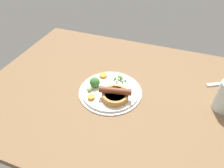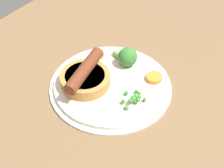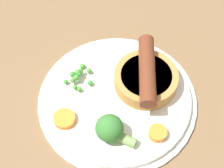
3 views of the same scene
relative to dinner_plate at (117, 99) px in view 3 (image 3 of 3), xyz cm
name	(u,v)px [view 3 (image 3 of 3)]	position (x,y,z in cm)	size (l,w,h in cm)	color
dining_table	(108,86)	(3.34, 2.30, -2.07)	(110.00, 80.00, 3.00)	brown
dinner_plate	(117,99)	(0.00, 0.00, 0.00)	(24.85, 24.85, 1.40)	silver
sausage_pudding	(146,78)	(3.20, -3.79, 2.65)	(12.15, 9.89, 4.90)	#BC8442
pea_pile	(78,76)	(1.74, 6.66, 1.80)	(5.28, 4.57, 1.80)	#4A932A
broccoli_floret_near	(111,129)	(-6.53, -0.44, 2.77)	(4.09, 6.19, 4.09)	#387A33
carrot_slice_0	(64,119)	(-5.73, 6.77, 1.31)	(3.24, 3.24, 0.95)	orange
carrot_slice_4	(158,133)	(-5.03, -7.01, 1.39)	(2.67, 2.67, 1.10)	orange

